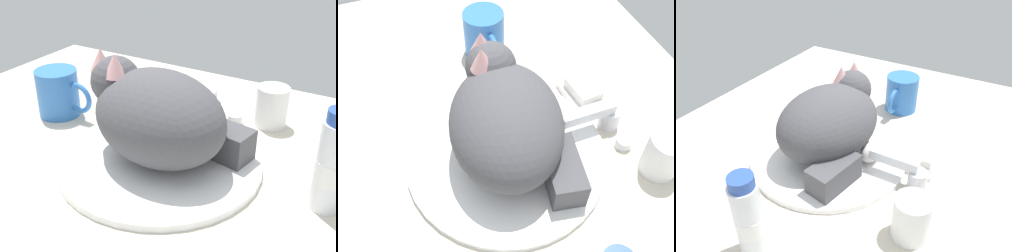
{
  "view_description": "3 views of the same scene",
  "coord_description": "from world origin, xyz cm",
  "views": [
    {
      "loc": [
        31.36,
        -50.2,
        38.9
      ],
      "look_at": [
        0.29,
        2.2,
        6.1
      ],
      "focal_mm": 46.02,
      "sensor_mm": 36.0,
      "label": 1
    },
    {
      "loc": [
        34.53,
        -13.24,
        54.3
      ],
      "look_at": [
        -2.22,
        0.83,
        5.25
      ],
      "focal_mm": 41.64,
      "sensor_mm": 36.0,
      "label": 2
    },
    {
      "loc": [
        47.89,
        31.31,
        45.19
      ],
      "look_at": [
        -2.72,
        2.09,
        6.96
      ],
      "focal_mm": 35.99,
      "sensor_mm": 36.0,
      "label": 3
    }
  ],
  "objects": [
    {
      "name": "ground_plane",
      "position": [
        0.0,
        0.0,
        -1.5
      ],
      "size": [
        110.0,
        82.5,
        3.0
      ],
      "primitive_type": "cube",
      "color": "beige"
    },
    {
      "name": "sink_basin",
      "position": [
        0.0,
        0.0,
        0.6
      ],
      "size": [
        33.07,
        33.07,
        1.2
      ],
      "primitive_type": "cylinder",
      "color": "white",
      "rests_on": "ground_plane"
    },
    {
      "name": "faucet",
      "position": [
        0.0,
        17.96,
        2.73
      ],
      "size": [
        12.81,
        11.54,
        6.02
      ],
      "color": "silver",
      "rests_on": "ground_plane"
    },
    {
      "name": "cat",
      "position": [
        -0.62,
        0.42,
        8.74
      ],
      "size": [
        27.0,
        22.47,
        16.69
      ],
      "color": "#4C4C51",
      "rests_on": "sink_basin"
    },
    {
      "name": "coffee_mug",
      "position": [
        -26.52,
        5.47,
        4.64
      ],
      "size": [
        12.46,
        8.16,
        9.29
      ],
      "color": "#3372C6",
      "rests_on": "ground_plane"
    },
    {
      "name": "rinse_cup",
      "position": [
        11.0,
        22.27,
        3.9
      ],
      "size": [
        6.03,
        6.03,
        7.8
      ],
      "color": "white",
      "rests_on": "ground_plane"
    },
    {
      "name": "soap_dish",
      "position": [
        -7.53,
        18.21,
        0.6
      ],
      "size": [
        9.0,
        6.4,
        1.2
      ],
      "primitive_type": "cube",
      "color": "white",
      "rests_on": "ground_plane"
    },
    {
      "name": "soap_bar",
      "position": [
        -7.53,
        18.21,
        2.31
      ],
      "size": [
        6.9,
        4.93,
        2.21
      ],
      "primitive_type": "cube",
      "rotation": [
        0.0,
        0.0,
        0.09
      ],
      "color": "white",
      "rests_on": "soap_dish"
    }
  ]
}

